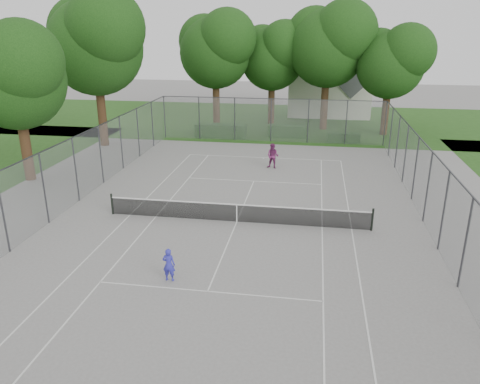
# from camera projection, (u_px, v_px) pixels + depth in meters

# --- Properties ---
(ground) EXTENTS (120.00, 120.00, 0.00)m
(ground) POSITION_uv_depth(u_px,v_px,m) (237.00, 222.00, 22.81)
(ground) COLOR slate
(ground) RESTS_ON ground
(grass_far) EXTENTS (60.00, 20.00, 0.00)m
(grass_far) POSITION_uv_depth(u_px,v_px,m) (279.00, 121.00, 46.98)
(grass_far) COLOR #204814
(grass_far) RESTS_ON ground
(court_markings) EXTENTS (11.03, 23.83, 0.01)m
(court_markings) POSITION_uv_depth(u_px,v_px,m) (237.00, 222.00, 22.80)
(court_markings) COLOR silver
(court_markings) RESTS_ON ground
(tennis_net) EXTENTS (12.87, 0.10, 1.10)m
(tennis_net) POSITION_uv_depth(u_px,v_px,m) (237.00, 212.00, 22.63)
(tennis_net) COLOR black
(tennis_net) RESTS_ON ground
(perimeter_fence) EXTENTS (18.08, 34.08, 3.52)m
(perimeter_fence) POSITION_uv_depth(u_px,v_px,m) (237.00, 187.00, 22.20)
(perimeter_fence) COLOR #38383D
(perimeter_fence) RESTS_ON ground
(tree_far_left) EXTENTS (7.34, 6.70, 10.55)m
(tree_far_left) POSITION_uv_depth(u_px,v_px,m) (216.00, 47.00, 41.74)
(tree_far_left) COLOR #392315
(tree_far_left) RESTS_ON ground
(tree_far_midleft) EXTENTS (6.67, 6.09, 9.59)m
(tree_far_midleft) POSITION_uv_depth(u_px,v_px,m) (273.00, 53.00, 43.02)
(tree_far_midleft) COLOR #392315
(tree_far_midleft) RESTS_ON ground
(tree_far_midright) EXTENTS (7.81, 7.13, 11.22)m
(tree_far_midright) POSITION_uv_depth(u_px,v_px,m) (329.00, 42.00, 40.52)
(tree_far_midright) COLOR #392315
(tree_far_midright) RESTS_ON ground
(tree_far_right) EXTENTS (6.47, 5.91, 9.30)m
(tree_far_right) POSITION_uv_depth(u_px,v_px,m) (392.00, 59.00, 38.83)
(tree_far_right) COLOR #392315
(tree_far_right) RESTS_ON ground
(tree_side_back) EXTENTS (8.17, 7.46, 11.74)m
(tree_side_back) POSITION_uv_depth(u_px,v_px,m) (95.00, 39.00, 34.61)
(tree_side_back) COLOR #392315
(tree_side_back) RESTS_ON ground
(tree_side_front) EXTENTS (6.59, 6.02, 9.48)m
(tree_side_front) POSITION_uv_depth(u_px,v_px,m) (15.00, 72.00, 26.87)
(tree_side_front) COLOR #392315
(tree_side_front) RESTS_ON ground
(hedge_left) EXTENTS (4.34, 1.30, 1.09)m
(hedge_left) POSITION_uv_depth(u_px,v_px,m) (221.00, 130.00, 40.04)
(hedge_left) COLOR #1B4014
(hedge_left) RESTS_ON ground
(hedge_mid) EXTENTS (3.24, 0.93, 1.02)m
(hedge_mid) POSITION_uv_depth(u_px,v_px,m) (287.00, 131.00, 39.98)
(hedge_mid) COLOR #1B4014
(hedge_mid) RESTS_ON ground
(hedge_right) EXTENTS (2.61, 0.96, 0.78)m
(hedge_right) POSITION_uv_depth(u_px,v_px,m) (344.00, 137.00, 38.28)
(hedge_right) COLOR #1B4014
(hedge_right) RESTS_ON ground
(house) EXTENTS (8.31, 6.44, 10.35)m
(house) POSITION_uv_depth(u_px,v_px,m) (330.00, 74.00, 49.13)
(house) COLOR silver
(house) RESTS_ON ground
(girl_player) EXTENTS (0.48, 0.31, 1.31)m
(girl_player) POSITION_uv_depth(u_px,v_px,m) (169.00, 265.00, 17.39)
(girl_player) COLOR #3130B4
(girl_player) RESTS_ON ground
(woman_player) EXTENTS (0.95, 0.81, 1.68)m
(woman_player) POSITION_uv_depth(u_px,v_px,m) (273.00, 156.00, 31.10)
(woman_player) COLOR #73265B
(woman_player) RESTS_ON ground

